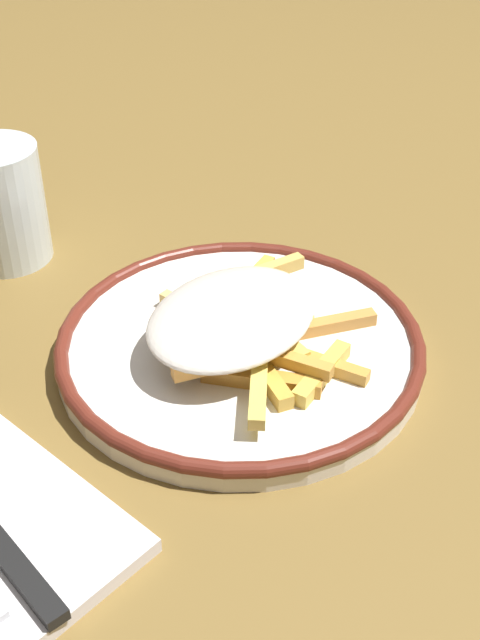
% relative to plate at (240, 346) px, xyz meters
% --- Properties ---
extents(ground_plane, '(2.60, 2.60, 0.00)m').
position_rel_plate_xyz_m(ground_plane, '(0.00, 0.00, -0.01)').
color(ground_plane, brown).
extents(plate, '(0.29, 0.29, 0.02)m').
position_rel_plate_xyz_m(plate, '(0.00, 0.00, 0.00)').
color(plate, white).
rests_on(plate, ground_plane).
extents(fries_heap, '(0.19, 0.19, 0.04)m').
position_rel_plate_xyz_m(fries_heap, '(-0.00, -0.00, 0.03)').
color(fries_heap, gold).
rests_on(fries_heap, plate).
extents(water_glass, '(0.08, 0.08, 0.11)m').
position_rel_plate_xyz_m(water_glass, '(-0.01, 0.26, 0.04)').
color(water_glass, silver).
rests_on(water_glass, ground_plane).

